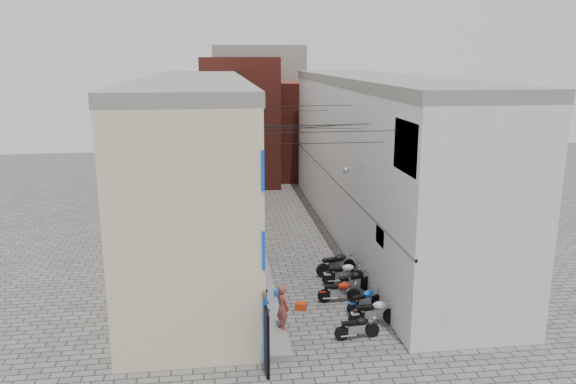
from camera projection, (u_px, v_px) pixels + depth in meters
name	position (u px, v px, depth m)	size (l,w,h in m)	color
ground	(339.00, 358.00, 19.12)	(90.00, 90.00, 0.00)	#5E5B58
plinth	(253.00, 238.00, 31.36)	(0.90, 26.00, 0.25)	gray
building_left	(197.00, 163.00, 29.91)	(5.10, 27.00, 9.00)	beige
building_right	(378.00, 158.00, 31.22)	(5.94, 26.00, 9.00)	silver
building_far_brick_left	(239.00, 122.00, 44.68)	(6.00, 6.00, 10.00)	maroon
building_far_brick_right	(298.00, 130.00, 47.48)	(5.00, 6.00, 8.00)	maroon
building_far_concrete	(258.00, 108.00, 50.60)	(8.00, 5.00, 11.00)	gray
far_shopfront	(268.00, 175.00, 43.13)	(2.00, 0.30, 2.40)	black
overhead_wires	(305.00, 124.00, 24.81)	(5.80, 13.02, 1.32)	black
motorcycle_a	(357.00, 326.00, 20.35)	(0.54, 1.70, 0.99)	black
motorcycle_b	(374.00, 311.00, 21.36)	(0.64, 2.02, 1.17)	#B3B4B9
motorcycle_c	(365.00, 299.00, 22.62)	(0.55, 1.75, 1.01)	blue
motorcycle_d	(339.00, 290.00, 23.41)	(0.58, 1.82, 1.06)	#9E1B0B
motorcycle_e	(353.00, 280.00, 24.34)	(0.62, 1.95, 1.13)	black
motorcycle_f	(343.00, 272.00, 25.24)	(0.62, 1.96, 1.14)	#B7B7BC
motorcycle_g	(336.00, 263.00, 26.37)	(0.65, 2.05, 1.19)	black
person_a	(283.00, 307.00, 20.54)	(0.62, 0.41, 1.70)	#9C4438
person_b	(264.00, 307.00, 20.71)	(0.74, 0.58, 1.52)	#31324A
water_jug_near	(282.00, 301.00, 23.10)	(0.29, 0.29, 0.45)	blue
water_jug_far	(278.00, 295.00, 23.56)	(0.33, 0.33, 0.52)	blue
red_crate	(301.00, 306.00, 22.80)	(0.45, 0.34, 0.28)	#C0330D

